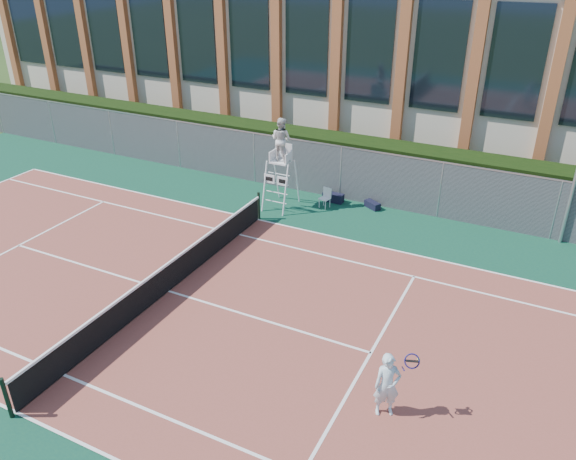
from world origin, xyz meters
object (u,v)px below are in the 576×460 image
at_px(steel_pole, 572,190).
at_px(plastic_chair, 326,196).
at_px(tennis_player, 387,385).
at_px(umpire_chair, 281,142).

relative_size(steel_pole, plastic_chair, 4.92).
bearing_deg(steel_pole, tennis_player, -105.96).
bearing_deg(umpire_chair, plastic_chair, 22.81).
distance_m(steel_pole, umpire_chair, 10.29).
bearing_deg(plastic_chair, tennis_player, -59.98).
bearing_deg(umpire_chair, steel_pole, 9.26).
height_order(umpire_chair, tennis_player, umpire_chair).
xyz_separation_m(steel_pole, plastic_chair, (-8.51, -0.97, -1.49)).
distance_m(steel_pole, plastic_chair, 8.70).
relative_size(umpire_chair, tennis_player, 2.26).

